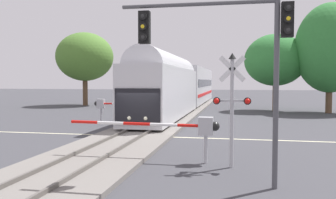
% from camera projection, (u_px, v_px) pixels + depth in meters
% --- Properties ---
extents(ground_plane, '(220.00, 220.00, 0.00)m').
position_uv_depth(ground_plane, '(136.00, 136.00, 20.37)').
color(ground_plane, '#3D3D42').
extents(road_centre_stripe, '(44.00, 0.20, 0.01)m').
position_uv_depth(road_centre_stripe, '(136.00, 136.00, 20.37)').
color(road_centre_stripe, beige).
rests_on(road_centre_stripe, ground).
extents(railway_track, '(4.40, 80.00, 0.32)m').
position_uv_depth(railway_track, '(136.00, 134.00, 20.37)').
color(railway_track, slate).
rests_on(railway_track, ground).
extents(commuter_train, '(3.04, 40.91, 5.16)m').
position_uv_depth(commuter_train, '(185.00, 85.00, 39.09)').
color(commuter_train, silver).
rests_on(commuter_train, railway_track).
extents(crossing_gate_near, '(6.13, 0.40, 1.80)m').
position_uv_depth(crossing_gate_near, '(188.00, 127.00, 13.68)').
color(crossing_gate_near, '#B7B7BC').
rests_on(crossing_gate_near, ground).
extents(crossing_signal_mast, '(1.36, 0.44, 4.21)m').
position_uv_depth(crossing_signal_mast, '(232.00, 98.00, 12.79)').
color(crossing_signal_mast, '#B2B2B7').
rests_on(crossing_signal_mast, ground).
extents(crossing_gate_far, '(5.27, 0.40, 1.80)m').
position_uv_depth(crossing_gate_far, '(107.00, 104.00, 26.95)').
color(crossing_gate_far, '#B7B7BC').
rests_on(crossing_gate_far, ground).
extents(traffic_signal_near_right, '(5.12, 0.38, 5.75)m').
position_uv_depth(traffic_signal_near_right, '(230.00, 42.00, 10.42)').
color(traffic_signal_near_right, '#4C4C51').
rests_on(traffic_signal_near_right, ground).
extents(pine_left_background, '(7.38, 7.38, 9.47)m').
position_uv_depth(pine_left_background, '(85.00, 57.00, 45.66)').
color(pine_left_background, brown).
rests_on(pine_left_background, ground).
extents(oak_far_right, '(6.45, 6.45, 8.15)m').
position_uv_depth(oak_far_right, '(275.00, 60.00, 37.19)').
color(oak_far_right, brown).
rests_on(oak_far_right, ground).
extents(maple_right_background, '(6.71, 6.71, 10.89)m').
position_uv_depth(maple_right_background, '(330.00, 48.00, 34.67)').
color(maple_right_background, brown).
rests_on(maple_right_background, ground).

